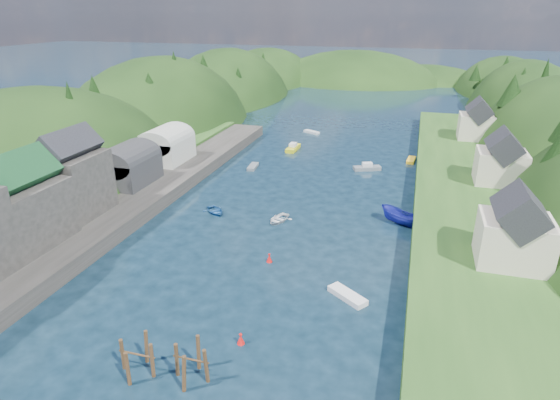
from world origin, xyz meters
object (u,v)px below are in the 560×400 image
(channel_buoy_far, at_px, (269,258))
(channel_buoy_near, at_px, (241,339))
(piling_cluster_near, at_px, (138,360))
(piling_cluster_far, at_px, (192,365))

(channel_buoy_far, bearing_deg, channel_buoy_near, -82.35)
(piling_cluster_near, xyz_separation_m, channel_buoy_near, (6.63, 5.58, -0.76))
(piling_cluster_near, relative_size, channel_buoy_near, 3.29)
(piling_cluster_near, height_order, piling_cluster_far, piling_cluster_far)
(channel_buoy_near, relative_size, channel_buoy_far, 1.00)
(channel_buoy_near, xyz_separation_m, channel_buoy_far, (-1.92, 14.32, 0.00))
(piling_cluster_near, height_order, channel_buoy_near, piling_cluster_near)
(piling_cluster_near, relative_size, channel_buoy_far, 3.29)
(piling_cluster_far, distance_m, channel_buoy_near, 5.54)
(piling_cluster_far, relative_size, channel_buoy_far, 3.46)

